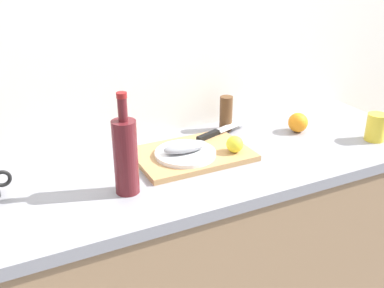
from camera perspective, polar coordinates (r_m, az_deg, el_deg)
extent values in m
cube|color=white|center=(1.72, -6.82, 12.10)|extent=(3.20, 0.05, 2.50)
cube|color=#9E7A56|center=(1.81, -1.83, -16.21)|extent=(2.00, 0.58, 0.86)
cube|color=gray|center=(1.56, -2.05, -3.53)|extent=(2.00, 0.60, 0.04)
cube|color=tan|center=(1.62, 0.00, -1.29)|extent=(0.41, 0.28, 0.02)
cylinder|color=white|center=(1.58, -0.85, -1.21)|extent=(0.22, 0.22, 0.01)
ellipsoid|color=gray|center=(1.57, -0.85, -0.37)|extent=(0.16, 0.07, 0.04)
cube|color=silver|center=(1.83, 5.15, 2.36)|extent=(0.18, 0.09, 0.00)
cube|color=black|center=(1.73, 2.07, 1.09)|extent=(0.11, 0.06, 0.02)
sphere|color=yellow|center=(1.60, 5.44, -0.02)|extent=(0.06, 0.06, 0.06)
cylinder|color=#59191E|center=(1.36, -8.40, -1.70)|extent=(0.07, 0.07, 0.23)
cylinder|color=#59191E|center=(1.30, -8.80, 4.34)|extent=(0.03, 0.03, 0.07)
cylinder|color=maroon|center=(1.29, -8.92, 6.14)|extent=(0.03, 0.03, 0.02)
cylinder|color=yellow|center=(1.88, 22.28, 1.99)|extent=(0.08, 0.08, 0.11)
torus|color=black|center=(1.48, -22.93, -4.07)|extent=(0.06, 0.01, 0.06)
sphere|color=orange|center=(1.87, 13.28, 2.67)|extent=(0.08, 0.08, 0.08)
cylinder|color=brown|center=(1.84, 4.33, 3.90)|extent=(0.05, 0.05, 0.14)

